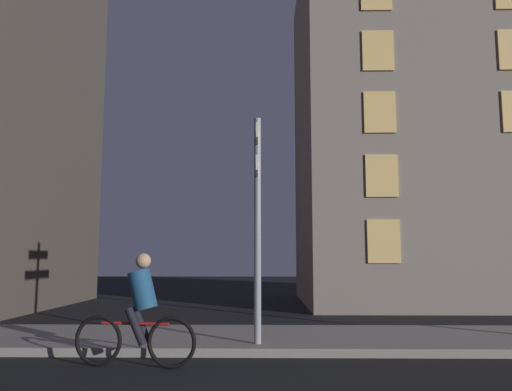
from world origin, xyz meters
TOP-DOWN VIEW (x-y plane):
  - sidewalk_kerb at (0.00, 6.28)m, footprint 40.00×2.83m
  - signpost at (0.39, 5.33)m, footprint 0.12×1.53m
  - cyclist at (-1.29, 4.13)m, footprint 1.81×0.38m
  - building_right_block at (7.68, 14.61)m, footprint 11.69×7.59m

SIDE VIEW (x-z plane):
  - sidewalk_kerb at x=0.00m, z-range 0.00..0.14m
  - cyclist at x=-1.29m, z-range -0.06..1.55m
  - signpost at x=0.39m, z-range 0.47..4.27m
  - building_right_block at x=7.68m, z-range 0.00..12.14m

